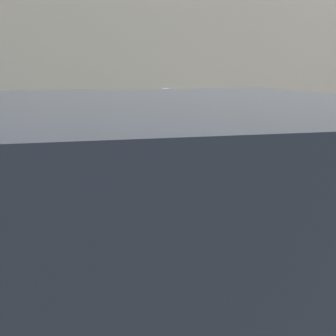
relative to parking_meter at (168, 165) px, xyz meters
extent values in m
cube|color=#9E9B96|center=(0.21, 0.86, -1.14)|extent=(24.00, 2.80, 0.12)
cylinder|color=slate|center=(0.00, 0.00, -0.54)|extent=(0.07, 0.07, 1.09)
cube|color=black|center=(0.00, 0.00, 0.18)|extent=(0.17, 0.13, 0.37)
cube|color=gray|center=(0.00, -0.07, 0.21)|extent=(0.09, 0.01, 0.13)
cylinder|color=slate|center=(0.00, 0.00, 0.42)|extent=(0.21, 0.10, 0.21)
camera|label=1|loc=(-0.82, -3.10, 0.65)|focal=50.00mm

